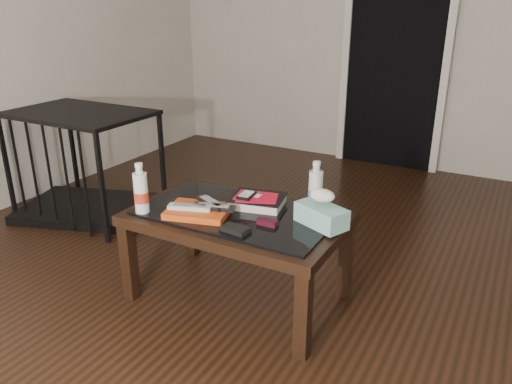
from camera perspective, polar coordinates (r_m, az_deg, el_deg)
ground at (r=2.41m, az=8.15°, el=-14.32°), size 5.00×5.00×0.00m
doorway at (r=4.47m, az=15.72°, el=15.72°), size 0.90×0.08×2.07m
coffee_table at (r=2.36m, az=-2.17°, el=-3.72°), size 1.00×0.60×0.46m
pet_crate at (r=3.59m, az=-18.69°, el=1.16°), size 1.04×0.85×0.71m
magazines at (r=2.32m, az=-6.61°, el=-2.19°), size 0.32×0.28×0.03m
remote_silver at (r=2.30m, az=-7.60°, el=-1.70°), size 0.21×0.11×0.02m
remote_black_front at (r=2.29m, az=-4.87°, el=-1.69°), size 0.21×0.10×0.02m
remote_black_back at (r=2.34m, az=-5.12°, el=-1.18°), size 0.20×0.13×0.02m
textbook at (r=2.40m, az=0.19°, el=-1.05°), size 0.29×0.25×0.05m
dvd_mailers at (r=2.39m, az=-0.06°, el=-0.47°), size 0.21×0.17×0.01m
ipod at (r=2.37m, az=-1.10°, el=-0.34°), size 0.07×0.11×0.02m
flip_phone at (r=2.20m, az=1.33°, el=-3.47°), size 0.09×0.05×0.02m
wallet at (r=2.14m, az=-2.37°, el=-4.26°), size 0.13×0.08×0.02m
water_bottle_left at (r=2.35m, az=-13.04°, el=0.45°), size 0.08×0.08×0.24m
water_bottle_right at (r=2.33m, az=6.84°, el=0.70°), size 0.08×0.08×0.24m
tissue_box at (r=2.20m, az=7.48°, el=-2.69°), size 0.26×0.20×0.09m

